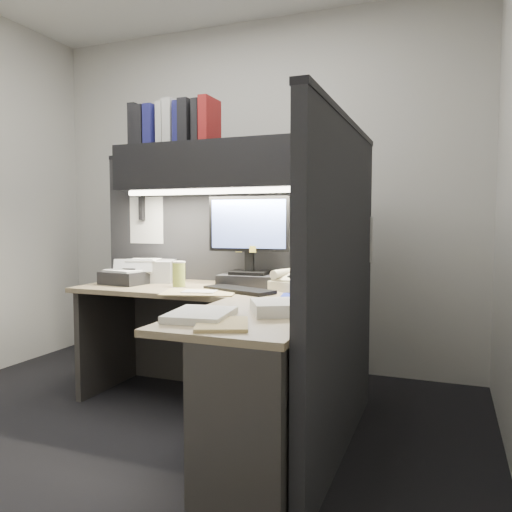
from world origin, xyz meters
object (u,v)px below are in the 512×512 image
at_px(monitor, 249,251).
at_px(overhead_shelf, 229,166).
at_px(printer, 148,271).
at_px(notebook_stack, 125,278).
at_px(telephone, 294,282).
at_px(coffee_cup, 179,275).
at_px(desk, 222,362).
at_px(keyboard, 239,290).

bearing_deg(monitor, overhead_shelf, 163.43).
relative_size(monitor, printer, 1.58).
distance_m(overhead_shelf, notebook_stack, 1.00).
bearing_deg(telephone, printer, -166.22).
distance_m(telephone, coffee_cup, 0.74).
height_order(desk, telephone, telephone).
height_order(overhead_shelf, telephone, overhead_shelf).
height_order(monitor, keyboard, monitor).
height_order(coffee_cup, notebook_stack, coffee_cup).
relative_size(monitor, keyboard, 1.25).
distance_m(overhead_shelf, coffee_cup, 0.77).
relative_size(desk, monitor, 2.99).
height_order(keyboard, coffee_cup, coffee_cup).
bearing_deg(keyboard, desk, -56.06).
bearing_deg(notebook_stack, overhead_shelf, 19.54).
distance_m(telephone, printer, 1.08).
distance_m(desk, keyboard, 0.55).
distance_m(desk, notebook_stack, 1.13).
relative_size(desk, telephone, 7.21).
height_order(desk, printer, printer).
relative_size(monitor, notebook_stack, 2.06).
xyz_separation_m(telephone, notebook_stack, (-1.12, -0.12, -0.00)).
bearing_deg(telephone, keyboard, -127.98).
height_order(desk, coffee_cup, coffee_cup).
relative_size(desk, printer, 4.73).
relative_size(overhead_shelf, coffee_cup, 10.29).
relative_size(desk, keyboard, 3.74).
xyz_separation_m(keyboard, coffee_cup, (-0.45, 0.08, 0.06)).
bearing_deg(desk, keyboard, 102.72).
xyz_separation_m(overhead_shelf, notebook_stack, (-0.65, -0.23, -0.73)).
bearing_deg(overhead_shelf, notebook_stack, -160.46).
xyz_separation_m(keyboard, printer, (-0.80, 0.26, 0.06)).
bearing_deg(desk, printer, 141.51).
xyz_separation_m(overhead_shelf, telephone, (0.48, -0.11, -0.72)).
relative_size(overhead_shelf, monitor, 2.72).
bearing_deg(notebook_stack, telephone, 6.29).
xyz_separation_m(telephone, coffee_cup, (-0.73, -0.11, 0.03)).
relative_size(overhead_shelf, printer, 4.32).
relative_size(keyboard, coffee_cup, 3.02).
relative_size(overhead_shelf, telephone, 6.58).
height_order(desk, monitor, monitor).
bearing_deg(keyboard, printer, -176.89).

